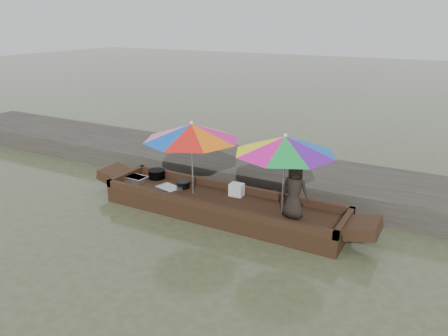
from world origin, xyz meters
The scene contains 11 objects.
water centered at (0.00, 0.00, 0.00)m, with size 80.00×80.00×0.00m, color #3F4B29.
dock centered at (0.00, 2.20, 0.25)m, with size 22.00×2.20×0.50m, color #2D2B26.
boat_hull centered at (0.00, 0.00, 0.17)m, with size 5.09×1.20×0.35m, color black.
cooking_pot centered at (-1.92, 0.36, 0.45)m, with size 0.38×0.38×0.20m, color black.
tray_crayfish centered at (-2.25, 0.02, 0.39)m, with size 0.50×0.35×0.09m, color silver.
tray_scallop centered at (-1.26, -0.08, 0.38)m, with size 0.50×0.35×0.06m, color silver.
charcoal_grill centered at (-1.06, 0.17, 0.42)m, with size 0.29×0.29×0.14m, color black.
supply_bag centered at (0.17, 0.34, 0.48)m, with size 0.28×0.22×0.26m, color silver.
vendor centered at (1.57, -0.09, 0.89)m, with size 0.53×0.34×1.07m, color black.
umbrella_bow centered at (-0.69, 0.00, 1.12)m, with size 1.98×1.98×1.55m, color #E51489, non-canonical shape.
umbrella_stern centered at (1.31, 0.00, 1.12)m, with size 1.88×1.88×1.55m, color blue, non-canonical shape.
Camera 1 is at (4.01, -7.14, 3.86)m, focal length 35.00 mm.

